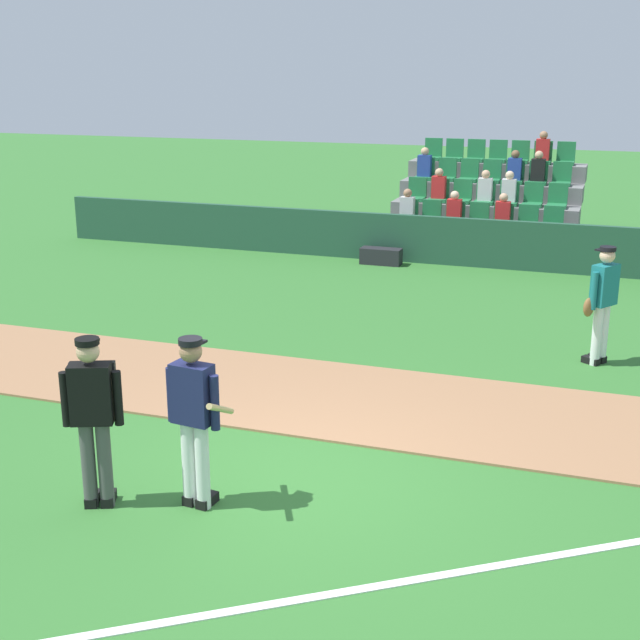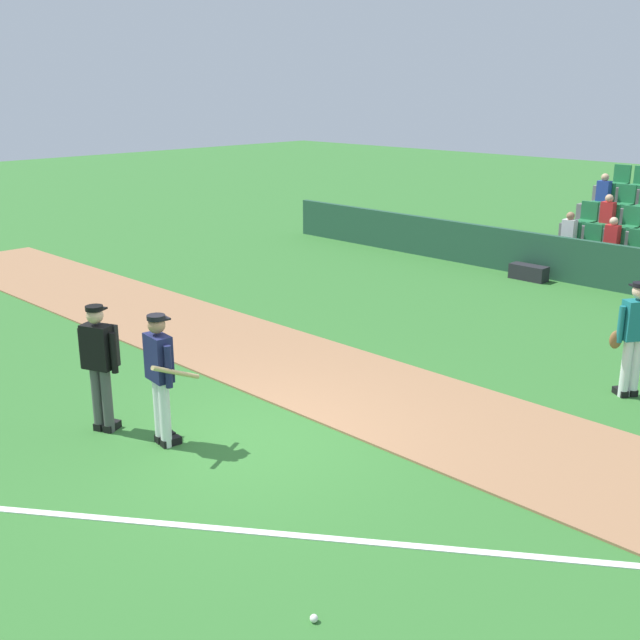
# 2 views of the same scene
# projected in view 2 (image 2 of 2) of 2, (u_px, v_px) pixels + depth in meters

# --- Properties ---
(ground_plane) EXTENTS (80.00, 80.00, 0.00)m
(ground_plane) POSITION_uv_depth(u_px,v_px,m) (249.00, 439.00, 10.21)
(ground_plane) COLOR #33702D
(infield_dirt_path) EXTENTS (28.00, 2.67, 0.03)m
(infield_dirt_path) POSITION_uv_depth(u_px,v_px,m) (366.00, 390.00, 11.80)
(infield_dirt_path) COLOR #9E704C
(infield_dirt_path) RESTS_ON ground
(foul_line_chalk) EXTENTS (9.83, 7.05, 0.01)m
(foul_line_chalk) POSITION_uv_depth(u_px,v_px,m) (403.00, 545.00, 7.86)
(foul_line_chalk) COLOR white
(foul_line_chalk) RESTS_ON ground
(dugout_fence) EXTENTS (20.00, 0.16, 1.06)m
(dugout_fence) POSITION_uv_depth(u_px,v_px,m) (614.00, 268.00, 17.43)
(dugout_fence) COLOR #234C38
(dugout_fence) RESTS_ON ground
(batter_navy_jersey) EXTENTS (0.65, 0.79, 1.76)m
(batter_navy_jersey) POSITION_uv_depth(u_px,v_px,m) (160.00, 375.00, 9.79)
(batter_navy_jersey) COLOR white
(batter_navy_jersey) RESTS_ON ground
(umpire_home_plate) EXTENTS (0.55, 0.42, 1.76)m
(umpire_home_plate) POSITION_uv_depth(u_px,v_px,m) (100.00, 361.00, 10.20)
(umpire_home_plate) COLOR #4C4C4C
(umpire_home_plate) RESTS_ON ground
(runner_teal_jersey) EXTENTS (0.49, 0.57, 1.76)m
(runner_teal_jersey) POSITION_uv_depth(u_px,v_px,m) (633.00, 335.00, 11.35)
(runner_teal_jersey) COLOR white
(runner_teal_jersey) RESTS_ON ground
(baseball) EXTENTS (0.07, 0.07, 0.07)m
(baseball) POSITION_uv_depth(u_px,v_px,m) (314.00, 618.00, 6.73)
(baseball) COLOR white
(baseball) RESTS_ON ground
(equipment_bag) EXTENTS (0.90, 0.36, 0.36)m
(equipment_bag) POSITION_uv_depth(u_px,v_px,m) (529.00, 272.00, 18.49)
(equipment_bag) COLOR #232328
(equipment_bag) RESTS_ON ground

